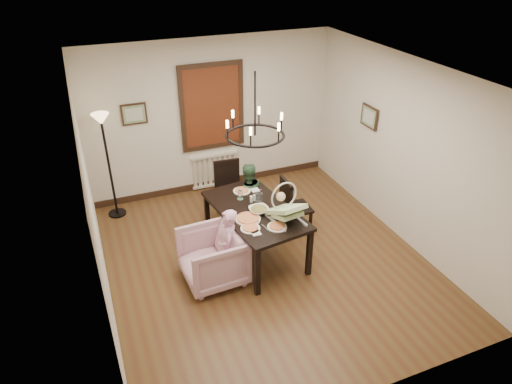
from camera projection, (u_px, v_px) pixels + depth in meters
room_shell at (257, 166)px, 6.45m from camera, size 4.51×5.00×2.81m
dining_table at (255, 214)px, 6.64m from camera, size 1.19×1.82×0.80m
chair_far at (230, 191)px, 7.65m from camera, size 0.47×0.47×1.00m
chair_right at (297, 205)px, 7.29m from camera, size 0.44×0.44×0.98m
armchair at (212, 257)px, 6.29m from camera, size 0.88×0.86×0.76m
elderly_woman at (229, 252)px, 6.25m from camera, size 0.32×0.40×0.94m
seated_man at (248, 202)px, 7.40m from camera, size 0.46×0.36×0.95m
baby_bouncer at (285, 208)px, 6.25m from camera, size 0.52×0.66×0.39m
salad_bowl at (259, 210)px, 6.50m from camera, size 0.34×0.34×0.08m
pizza_platter at (248, 219)px, 6.34m from camera, size 0.36×0.36×0.04m
drinking_glass at (260, 197)px, 6.75m from camera, size 0.07×0.07×0.13m
window_blinds at (212, 107)px, 8.03m from camera, size 1.00×0.03×1.40m
radiator at (215, 170)px, 8.67m from camera, size 0.92×0.12×0.62m
picture_back at (134, 114)px, 7.58m from camera, size 0.42×0.03×0.36m
picture_right at (369, 117)px, 7.47m from camera, size 0.03×0.42×0.36m
floor_lamp at (109, 168)px, 7.52m from camera, size 0.30×0.30×1.80m
chandelier at (255, 135)px, 6.02m from camera, size 0.80×0.80×0.04m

